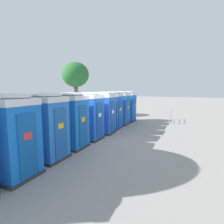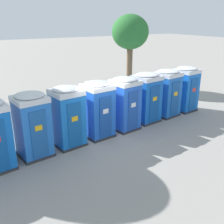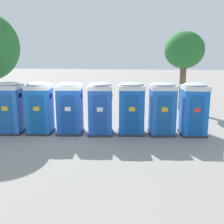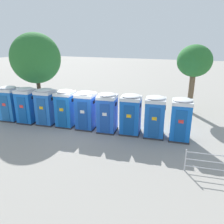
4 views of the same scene
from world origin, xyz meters
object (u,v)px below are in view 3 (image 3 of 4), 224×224
object	(u,v)px
portapotty_4	(70,108)
portapotty_2	(10,108)
portapotty_3	(40,108)
portapotty_5	(100,108)
portapotty_8	(194,109)
street_tree_0	(184,51)
portapotty_7	(162,108)
portapotty_6	(131,108)

from	to	relation	value
portapotty_4	portapotty_2	bearing A→B (deg)	-173.99
portapotty_2	portapotty_3	bearing A→B (deg)	6.83
portapotty_3	portapotty_5	xyz separation A→B (m)	(2.98, 0.22, 0.00)
portapotty_3	portapotty_8	world-z (taller)	same
portapotty_5	street_tree_0	bearing A→B (deg)	53.96
portapotty_2	portapotty_5	size ratio (longest dim) A/B	1.00
portapotty_3	portapotty_5	distance (m)	2.99
portapotty_3	portapotty_2	bearing A→B (deg)	-173.17
portapotty_4	portapotty_8	world-z (taller)	same
portapotty_4	portapotty_8	xyz separation A→B (m)	(5.95, 0.56, 0.00)
portapotty_5	portapotty_4	bearing A→B (deg)	-176.80
portapotty_7	street_tree_0	bearing A→B (deg)	74.51
portapotty_6	portapotty_8	world-z (taller)	same
portapotty_7	street_tree_0	xyz separation A→B (m)	(1.65, 5.96, 2.78)
portapotty_4	portapotty_3	bearing A→B (deg)	-174.81
portapotty_2	portapotty_6	bearing A→B (deg)	6.30
portapotty_5	street_tree_0	world-z (taller)	street_tree_0
portapotty_2	portapotty_3	size ratio (longest dim) A/B	1.00
portapotty_7	street_tree_0	world-z (taller)	street_tree_0
portapotty_6	street_tree_0	world-z (taller)	street_tree_0
portapotty_3	portapotty_7	size ratio (longest dim) A/B	1.00
portapotty_6	street_tree_0	bearing A→B (deg)	62.69
portapotty_4	portapotty_6	distance (m)	2.99
portapotty_5	portapotty_3	bearing A→B (deg)	-175.80
portapotty_4	street_tree_0	bearing A→B (deg)	46.46
street_tree_0	portapotty_3	bearing A→B (deg)	-139.18
portapotty_4	portapotty_8	distance (m)	5.98
portapotty_4	street_tree_0	xyz separation A→B (m)	(6.11, 6.43, 2.78)
portapotty_5	portapotty_8	world-z (taller)	same
portapotty_7	portapotty_8	size ratio (longest dim) A/B	1.00
portapotty_2	portapotty_6	size ratio (longest dim) A/B	1.00
portapotty_5	portapotty_7	bearing A→B (deg)	7.37
portapotty_2	portapotty_5	distance (m)	4.48
portapotty_6	portapotty_7	xyz separation A→B (m)	(1.49, 0.12, 0.00)
portapotty_5	portapotty_6	distance (m)	1.50
portapotty_5	portapotty_2	bearing A→B (deg)	-174.93
portapotty_2	portapotty_4	xyz separation A→B (m)	(2.97, 0.31, -0.00)
portapotty_2	portapotty_3	xyz separation A→B (m)	(1.48, 0.18, 0.00)
portapotty_5	portapotty_7	xyz separation A→B (m)	(2.96, 0.38, -0.00)
portapotty_2	portapotty_4	size ratio (longest dim) A/B	1.00
portapotty_3	portapotty_6	xyz separation A→B (m)	(4.46, 0.48, -0.00)
portapotty_4	portapotty_8	bearing A→B (deg)	5.42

